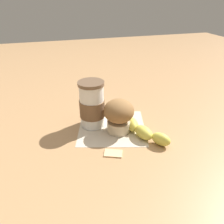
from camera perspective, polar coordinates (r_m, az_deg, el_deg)
ground_plane at (r=0.72m, az=-0.00°, el=-4.00°), size 3.00×3.00×0.00m
paper_napkin at (r=0.72m, az=-0.00°, el=-3.95°), size 0.27×0.27×0.00m
coffee_cup at (r=0.70m, az=-5.25°, el=1.76°), size 0.08×0.08×0.15m
muffin at (r=0.67m, az=1.79°, el=-0.61°), size 0.09×0.09×0.11m
banana at (r=0.69m, az=7.14°, el=-4.01°), size 0.10×0.22×0.04m
sugar_packet at (r=0.61m, az=0.33°, el=-10.61°), size 0.06×0.05×0.01m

